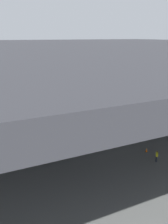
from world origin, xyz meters
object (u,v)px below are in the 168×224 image
at_px(boarding_stairs, 103,130).
at_px(crew_worker_by_stairs, 120,131).
at_px(baggage_tug, 69,99).
at_px(traffic_cone_orange, 147,150).
at_px(airplane_main, 72,102).
at_px(crew_worker_near_nose, 157,155).

relative_size(boarding_stairs, crew_worker_by_stairs, 2.74).
bearing_deg(baggage_tug, crew_worker_by_stairs, -89.33).
distance_m(boarding_stairs, traffic_cone_orange, 8.92).
bearing_deg(airplane_main, boarding_stairs, -79.45).
relative_size(crew_worker_by_stairs, baggage_tug, 0.71).
relative_size(airplane_main, traffic_cone_orange, 61.94).
bearing_deg(airplane_main, crew_worker_by_stairs, -71.77).
distance_m(airplane_main, traffic_cone_orange, 19.44).
xyz_separation_m(boarding_stairs, crew_worker_by_stairs, (2.14, -2.08, 0.25)).
distance_m(crew_worker_by_stairs, traffic_cone_orange, 6.48).
bearing_deg(crew_worker_near_nose, airplane_main, 100.49).
xyz_separation_m(airplane_main, crew_worker_near_nose, (3.97, -21.43, -2.49)).
bearing_deg(crew_worker_near_nose, traffic_cone_orange, 77.61).
relative_size(crew_worker_near_nose, crew_worker_by_stairs, 1.00).
height_order(airplane_main, traffic_cone_orange, airplane_main).
bearing_deg(crew_worker_near_nose, boarding_stairs, 100.45).
distance_m(boarding_stairs, crew_worker_near_nose, 11.49).
height_order(boarding_stairs, crew_worker_near_nose, boarding_stairs).
bearing_deg(crew_worker_by_stairs, airplane_main, 108.23).
bearing_deg(baggage_tug, traffic_cone_orange, -88.42).
bearing_deg(airplane_main, traffic_cone_orange, -76.17).
bearing_deg(traffic_cone_orange, boarding_stairs, 107.63).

